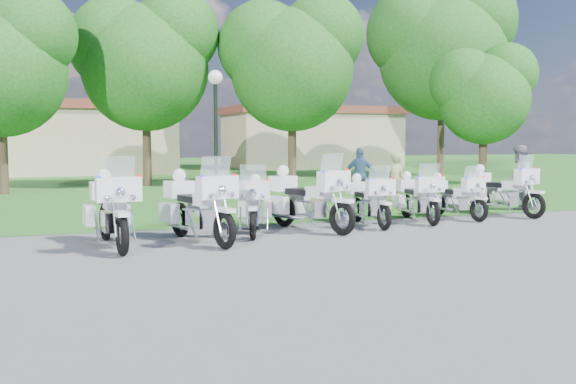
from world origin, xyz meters
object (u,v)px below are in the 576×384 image
object	(u,v)px
motorcycle_3	(307,198)
motorcycle_6	(454,196)
motorcycle_4	(368,200)
bystander_b	(519,178)
lamp_post	(216,104)
motorcycle_1	(197,205)
bystander_a	(395,182)
motorcycle_2	(254,204)
bystander_c	(360,175)
motorcycle_7	(502,190)
motorcycle_5	(417,196)
motorcycle_0	(111,208)

from	to	relation	value
motorcycle_3	motorcycle_6	bearing A→B (deg)	166.28
motorcycle_4	bystander_b	bearing A→B (deg)	-163.23
lamp_post	motorcycle_1	bearing A→B (deg)	-105.63
lamp_post	bystander_b	distance (m)	9.25
motorcycle_1	bystander_a	xyz separation A→B (m)	(6.32, 3.42, 0.10)
motorcycle_1	motorcycle_2	bearing A→B (deg)	-169.36
lamp_post	bystander_b	bearing A→B (deg)	-26.56
motorcycle_6	bystander_c	world-z (taller)	bystander_c
lamp_post	bystander_c	size ratio (longest dim) A/B	2.34
motorcycle_7	bystander_b	bearing A→B (deg)	-160.12
motorcycle_3	motorcycle_7	bearing A→B (deg)	165.49
motorcycle_5	bystander_a	size ratio (longest dim) A/B	1.33
bystander_a	bystander_b	xyz separation A→B (m)	(3.56, -0.85, 0.10)
motorcycle_4	bystander_a	size ratio (longest dim) A/B	1.31
bystander_c	motorcycle_2	bearing A→B (deg)	66.10
motorcycle_5	lamp_post	world-z (taller)	lamp_post
motorcycle_7	lamp_post	distance (m)	8.72
motorcycle_3	motorcycle_7	xyz separation A→B (m)	(6.00, 0.94, -0.05)
motorcycle_0	bystander_a	xyz separation A→B (m)	(8.01, 3.44, 0.09)
motorcycle_0	motorcycle_6	world-z (taller)	motorcycle_0
motorcycle_4	bystander_a	world-z (taller)	bystander_a
motorcycle_0	motorcycle_6	distance (m)	8.89
bystander_b	lamp_post	bearing A→B (deg)	-62.21
motorcycle_1	motorcycle_7	size ratio (longest dim) A/B	1.06
motorcycle_2	bystander_b	distance (m)	8.67
motorcycle_1	bystander_c	size ratio (longest dim) A/B	1.44
motorcycle_7	lamp_post	bearing A→B (deg)	-49.68
motorcycle_3	bystander_c	bearing A→B (deg)	-149.80
motorcycle_2	motorcycle_5	bearing A→B (deg)	-154.61
motorcycle_7	lamp_post	size ratio (longest dim) A/B	0.58
motorcycle_2	lamp_post	bearing A→B (deg)	-76.62
motorcycle_0	motorcycle_4	size ratio (longest dim) A/B	1.21
motorcycle_1	bystander_b	size ratio (longest dim) A/B	1.36
bystander_a	motorcycle_3	bearing A→B (deg)	37.22
motorcycle_1	motorcycle_6	world-z (taller)	motorcycle_1
motorcycle_0	motorcycle_3	world-z (taller)	motorcycle_0
motorcycle_2	bystander_b	bearing A→B (deg)	-150.17
motorcycle_4	bystander_a	xyz separation A→B (m)	(1.99, 2.35, 0.22)
motorcycle_5	bystander_c	world-z (taller)	bystander_c
motorcycle_0	motorcycle_5	bearing A→B (deg)	-175.71
motorcycle_5	bystander_b	distance (m)	4.24
motorcycle_6	motorcycle_1	bearing A→B (deg)	2.11
motorcycle_0	bystander_c	distance (m)	9.93
motorcycle_0	motorcycle_2	distance (m)	3.19
motorcycle_5	motorcycle_6	size ratio (longest dim) A/B	1.07
motorcycle_7	bystander_a	size ratio (longest dim) A/B	1.44
motorcycle_5	motorcycle_2	bearing A→B (deg)	13.74
motorcycle_3	motorcycle_6	world-z (taller)	motorcycle_3
motorcycle_2	motorcycle_3	bearing A→B (deg)	-159.05
motorcycle_2	motorcycle_5	size ratio (longest dim) A/B	1.01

